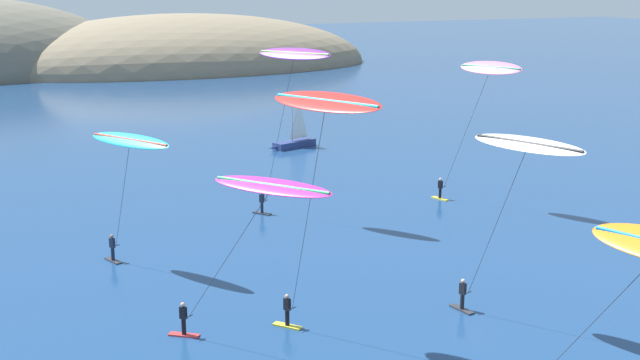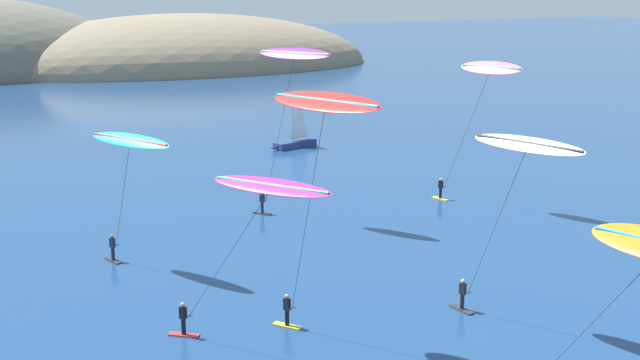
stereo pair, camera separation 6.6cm
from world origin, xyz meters
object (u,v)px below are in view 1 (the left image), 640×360
kitesurfer_cyan (128,150)px  kitesurfer_magenta (264,198)px  kitesurfer_red (323,116)px  kitesurfer_white (522,158)px  kitesurfer_purple (292,67)px  kitesurfer_pink (486,79)px  sailboat_near (292,142)px

kitesurfer_cyan → kitesurfer_magenta: bearing=-81.7°
kitesurfer_magenta → kitesurfer_cyan: kitesurfer_magenta is taller
kitesurfer_red → kitesurfer_cyan: size_ratio=1.46×
kitesurfer_white → kitesurfer_red: bearing=161.1°
kitesurfer_purple → kitesurfer_pink: (14.03, -3.61, -1.24)m
kitesurfer_red → kitesurfer_pink: size_ratio=1.07×
kitesurfer_white → kitesurfer_pink: bearing=55.4°
kitesurfer_magenta → kitesurfer_pink: size_ratio=0.75×
kitesurfer_red → kitesurfer_magenta: bearing=-171.6°
kitesurfer_magenta → kitesurfer_white: 12.38m
sailboat_near → kitesurfer_cyan: size_ratio=0.73×
sailboat_near → kitesurfer_red: 47.42m
kitesurfer_magenta → sailboat_near: bearing=62.9°
sailboat_near → kitesurfer_cyan: (-24.04, -28.27, 6.53)m
kitesurfer_red → kitesurfer_pink: bearing=35.2°
sailboat_near → kitesurfer_pink: size_ratio=0.54×
kitesurfer_white → kitesurfer_purple: (-1.43, 21.86, 2.41)m
kitesurfer_magenta → kitesurfer_purple: kitesurfer_purple is taller
sailboat_near → kitesurfer_cyan: 37.68m
kitesurfer_cyan → kitesurfer_pink: bearing=2.4°
kitesurfer_red → kitesurfer_cyan: bearing=110.5°
kitesurfer_red → kitesurfer_white: (8.92, -3.04, -2.22)m
kitesurfer_white → kitesurfer_pink: 22.20m
kitesurfer_red → kitesurfer_white: kitesurfer_red is taller
kitesurfer_white → kitesurfer_pink: kitesurfer_pink is taller
kitesurfer_magenta → kitesurfer_white: kitesurfer_white is taller
sailboat_near → kitesurfer_magenta: size_ratio=0.71×
kitesurfer_magenta → kitesurfer_red: bearing=8.4°
kitesurfer_cyan → kitesurfer_pink: (26.78, 1.11, 2.54)m
kitesurfer_cyan → kitesurfer_purple: 14.11m
kitesurfer_pink → sailboat_near: bearing=95.8°
kitesurfer_red → kitesurfer_purple: (7.49, 18.81, 0.19)m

